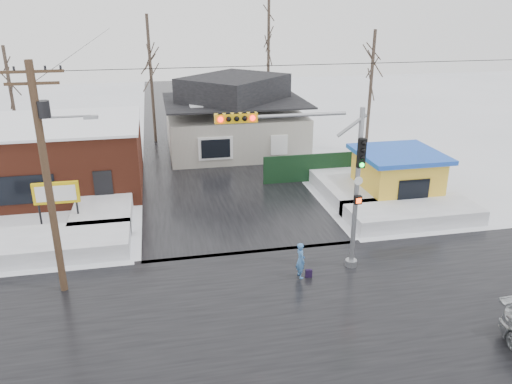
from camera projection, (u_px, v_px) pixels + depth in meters
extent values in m
plane|color=white|center=(279.00, 316.00, 18.33)|extent=(120.00, 120.00, 0.00)
cube|color=black|center=(279.00, 316.00, 18.33)|extent=(10.00, 120.00, 0.02)
cube|color=black|center=(279.00, 316.00, 18.33)|extent=(120.00, 10.00, 0.02)
cube|color=white|center=(52.00, 244.00, 22.90)|extent=(7.00, 3.00, 0.80)
cube|color=white|center=(412.00, 213.00, 26.29)|extent=(7.00, 3.00, 0.80)
cube|color=white|center=(105.00, 201.00, 27.85)|extent=(3.00, 8.00, 0.80)
cube|color=white|center=(342.00, 184.00, 30.49)|extent=(3.00, 8.00, 0.80)
cylinder|color=gray|center=(356.00, 191.00, 20.59)|extent=(0.20, 0.20, 7.00)
cylinder|color=gray|center=(351.00, 263.00, 21.78)|extent=(0.50, 0.50, 0.30)
cylinder|color=gray|center=(288.00, 116.00, 18.84)|extent=(4.60, 0.14, 0.14)
cube|color=gold|center=(236.00, 118.00, 18.47)|extent=(1.60, 0.28, 0.35)
sphere|color=#FF0C0C|center=(221.00, 120.00, 18.21)|extent=(0.20, 0.20, 0.20)
sphere|color=#FF0C0C|center=(253.00, 118.00, 18.43)|extent=(0.20, 0.20, 0.20)
cube|color=black|center=(361.00, 153.00, 19.80)|extent=(0.30, 0.22, 1.20)
sphere|color=#0CE533|center=(362.00, 165.00, 19.83)|extent=(0.18, 0.18, 0.18)
cube|color=black|center=(358.00, 200.00, 20.51)|extent=(0.30, 0.20, 0.35)
cylinder|color=#382619|center=(48.00, 185.00, 18.42)|extent=(0.28, 0.28, 9.00)
cube|color=#382619|center=(30.00, 72.00, 16.96)|extent=(2.20, 0.10, 0.10)
cube|color=#382619|center=(32.00, 83.00, 17.11)|extent=(1.80, 0.10, 0.10)
cylinder|color=black|center=(44.00, 109.00, 17.47)|extent=(0.44, 0.44, 0.60)
cylinder|color=gray|center=(64.00, 117.00, 17.70)|extent=(1.80, 0.08, 0.08)
cube|color=gray|center=(91.00, 117.00, 17.89)|extent=(0.50, 0.22, 0.12)
cube|color=maroon|center=(39.00, 158.00, 30.19)|extent=(12.00, 8.00, 4.00)
cube|color=white|center=(34.00, 124.00, 29.46)|extent=(12.20, 8.20, 0.15)
cube|color=black|center=(26.00, 190.00, 26.72)|extent=(3.00, 0.08, 1.60)
cube|color=black|center=(104.00, 190.00, 27.59)|extent=(1.00, 0.08, 2.20)
cylinder|color=black|center=(40.00, 215.00, 24.84)|extent=(0.10, 0.10, 1.80)
cylinder|color=black|center=(78.00, 212.00, 25.18)|extent=(0.10, 0.10, 1.80)
cube|color=gold|center=(56.00, 193.00, 24.62)|extent=(2.20, 0.18, 1.10)
cube|color=white|center=(56.00, 194.00, 24.52)|extent=(1.90, 0.02, 0.80)
cube|color=#ADA89C|center=(235.00, 132.00, 38.31)|extent=(10.00, 8.00, 3.00)
cube|color=black|center=(234.00, 100.00, 37.45)|extent=(10.40, 8.40, 0.12)
pyramid|color=black|center=(234.00, 88.00, 37.11)|extent=(9.00, 7.00, 1.80)
cube|color=maroon|center=(273.00, 84.00, 38.61)|extent=(0.70, 0.70, 1.40)
cube|color=white|center=(216.00, 148.00, 34.26)|extent=(2.40, 0.12, 1.60)
cube|color=yellow|center=(396.00, 178.00, 28.81)|extent=(4.00, 4.00, 2.60)
cube|color=#1766AD|center=(399.00, 154.00, 28.29)|extent=(4.60, 4.60, 0.25)
cube|color=black|center=(414.00, 190.00, 26.95)|extent=(1.80, 0.06, 1.20)
cube|color=black|center=(324.00, 167.00, 32.05)|extent=(8.00, 0.12, 1.80)
cylinder|color=#332821|center=(151.00, 80.00, 39.59)|extent=(0.24, 0.24, 10.00)
cylinder|color=#332821|center=(268.00, 62.00, 42.95)|extent=(0.24, 0.24, 12.00)
cylinder|color=#332821|center=(370.00, 92.00, 37.29)|extent=(0.24, 0.24, 9.00)
cylinder|color=#332821|center=(13.00, 102.00, 36.23)|extent=(0.24, 0.24, 8.00)
imported|color=#3E71AF|center=(301.00, 261.00, 20.68)|extent=(0.43, 0.61, 1.56)
cube|color=black|center=(309.00, 274.00, 20.86)|extent=(0.29, 0.16, 0.35)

